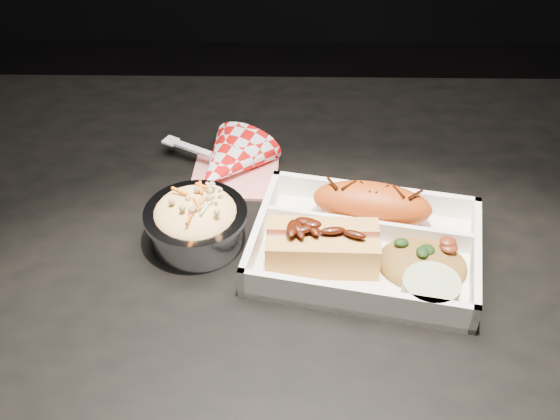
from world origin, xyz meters
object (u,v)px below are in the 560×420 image
object	(u,v)px
fried_pastry	(372,204)
foil_coleslaw_cup	(196,220)
dining_table	(331,304)
hotdog	(322,245)
napkin_fork	(227,163)
food_tray	(365,249)

from	to	relation	value
fried_pastry	foil_coleslaw_cup	bearing A→B (deg)	-170.79
dining_table	hotdog	world-z (taller)	hotdog
foil_coleslaw_cup	napkin_fork	distance (m)	0.14
hotdog	foil_coleslaw_cup	world-z (taller)	foil_coleslaw_cup
foil_coleslaw_cup	fried_pastry	bearing A→B (deg)	9.21
food_tray	napkin_fork	size ratio (longest dim) A/B	1.74
food_tray	hotdog	distance (m)	0.06
food_tray	napkin_fork	bearing A→B (deg)	148.88
foil_coleslaw_cup	food_tray	bearing A→B (deg)	-6.28
dining_table	foil_coleslaw_cup	world-z (taller)	foil_coleslaw_cup
foil_coleslaw_cup	napkin_fork	bearing A→B (deg)	79.24
fried_pastry	food_tray	bearing A→B (deg)	-101.39
dining_table	hotdog	distance (m)	0.13
fried_pastry	dining_table	bearing A→B (deg)	-133.80
fried_pastry	hotdog	distance (m)	0.09
food_tray	foil_coleslaw_cup	distance (m)	0.19
food_tray	foil_coleslaw_cup	size ratio (longest dim) A/B	2.38
hotdog	dining_table	bearing A→B (deg)	58.61
food_tray	fried_pastry	bearing A→B (deg)	90.00
dining_table	napkin_fork	xyz separation A→B (m)	(-0.13, 0.15, 0.11)
hotdog	foil_coleslaw_cup	size ratio (longest dim) A/B	1.06
food_tray	napkin_fork	xyz separation A→B (m)	(-0.17, 0.15, 0.01)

